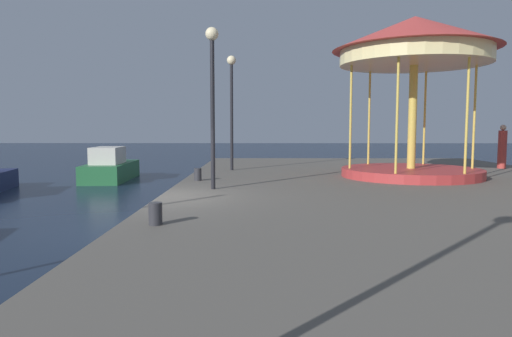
{
  "coord_description": "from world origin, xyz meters",
  "views": [
    {
      "loc": [
        2.55,
        -11.44,
        2.54
      ],
      "look_at": [
        2.37,
        5.47,
        1.01
      ],
      "focal_mm": 32.66,
      "sensor_mm": 36.0,
      "label": 1
    }
  ],
  "objects_px": {
    "lamp_post_mid_promenade": "(212,80)",
    "bollard_north": "(198,174)",
    "carousel": "(414,57)",
    "bollard_center": "(155,214)",
    "lamp_post_far_end": "(232,93)",
    "person_by_the_water": "(502,148)",
    "motorboat_green": "(110,168)"
  },
  "relations": [
    {
      "from": "carousel",
      "to": "bollard_center",
      "type": "relative_size",
      "value": 13.8
    },
    {
      "from": "motorboat_green",
      "to": "lamp_post_far_end",
      "type": "bearing_deg",
      "value": -28.84
    },
    {
      "from": "motorboat_green",
      "to": "person_by_the_water",
      "type": "relative_size",
      "value": 2.49
    },
    {
      "from": "lamp_post_mid_promenade",
      "to": "bollard_north",
      "type": "relative_size",
      "value": 11.06
    },
    {
      "from": "lamp_post_far_end",
      "to": "bollard_north",
      "type": "xyz_separation_m",
      "value": [
        -0.87,
        -3.64,
        -2.86
      ]
    },
    {
      "from": "bollard_center",
      "to": "bollard_north",
      "type": "xyz_separation_m",
      "value": [
        -0.17,
        6.77,
        0.0
      ]
    },
    {
      "from": "carousel",
      "to": "lamp_post_mid_promenade",
      "type": "xyz_separation_m",
      "value": [
        -6.52,
        -3.19,
        -1.06
      ]
    },
    {
      "from": "motorboat_green",
      "to": "bollard_north",
      "type": "distance_m",
      "value": 8.61
    },
    {
      "from": "motorboat_green",
      "to": "person_by_the_water",
      "type": "distance_m",
      "value": 17.36
    },
    {
      "from": "lamp_post_far_end",
      "to": "bollard_center",
      "type": "xyz_separation_m",
      "value": [
        -0.71,
        -10.42,
        -2.86
      ]
    },
    {
      "from": "bollard_north",
      "to": "person_by_the_water",
      "type": "height_order",
      "value": "person_by_the_water"
    },
    {
      "from": "bollard_north",
      "to": "person_by_the_water",
      "type": "relative_size",
      "value": 0.22
    },
    {
      "from": "lamp_post_mid_promenade",
      "to": "lamp_post_far_end",
      "type": "distance_m",
      "value": 5.66
    },
    {
      "from": "lamp_post_far_end",
      "to": "person_by_the_water",
      "type": "relative_size",
      "value": 2.48
    },
    {
      "from": "lamp_post_far_end",
      "to": "motorboat_green",
      "type": "bearing_deg",
      "value": 151.16
    },
    {
      "from": "bollard_north",
      "to": "person_by_the_water",
      "type": "xyz_separation_m",
      "value": [
        12.08,
        4.56,
        0.65
      ]
    },
    {
      "from": "motorboat_green",
      "to": "bollard_north",
      "type": "bearing_deg",
      "value": -53.69
    },
    {
      "from": "carousel",
      "to": "person_by_the_water",
      "type": "relative_size",
      "value": 3.04
    },
    {
      "from": "motorboat_green",
      "to": "carousel",
      "type": "relative_size",
      "value": 0.82
    },
    {
      "from": "motorboat_green",
      "to": "bollard_north",
      "type": "height_order",
      "value": "motorboat_green"
    },
    {
      "from": "lamp_post_mid_promenade",
      "to": "bollard_north",
      "type": "bearing_deg",
      "value": 109.26
    },
    {
      "from": "lamp_post_far_end",
      "to": "person_by_the_water",
      "type": "bearing_deg",
      "value": 4.66
    },
    {
      "from": "carousel",
      "to": "lamp_post_far_end",
      "type": "relative_size",
      "value": 1.22
    },
    {
      "from": "motorboat_green",
      "to": "lamp_post_far_end",
      "type": "relative_size",
      "value": 1.0
    },
    {
      "from": "carousel",
      "to": "lamp_post_mid_promenade",
      "type": "height_order",
      "value": "carousel"
    },
    {
      "from": "carousel",
      "to": "bollard_north",
      "type": "distance_m",
      "value": 8.28
    },
    {
      "from": "motorboat_green",
      "to": "lamp_post_far_end",
      "type": "height_order",
      "value": "lamp_post_far_end"
    },
    {
      "from": "lamp_post_mid_promenade",
      "to": "lamp_post_far_end",
      "type": "height_order",
      "value": "lamp_post_far_end"
    },
    {
      "from": "lamp_post_mid_promenade",
      "to": "person_by_the_water",
      "type": "distance_m",
      "value": 13.31
    },
    {
      "from": "lamp_post_far_end",
      "to": "person_by_the_water",
      "type": "height_order",
      "value": "lamp_post_far_end"
    },
    {
      "from": "carousel",
      "to": "lamp_post_mid_promenade",
      "type": "relative_size",
      "value": 1.25
    },
    {
      "from": "carousel",
      "to": "lamp_post_far_end",
      "type": "height_order",
      "value": "carousel"
    }
  ]
}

